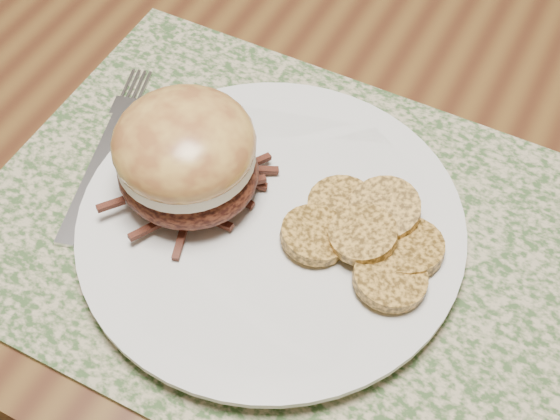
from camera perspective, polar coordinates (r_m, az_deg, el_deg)
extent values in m
plane|color=brown|center=(1.38, -3.15, -8.54)|extent=(3.50, 3.50, 0.00)
cube|color=#37512A|center=(0.57, 0.76, -1.77)|extent=(0.45, 0.33, 0.00)
cylinder|color=silver|center=(0.56, -0.66, -1.22)|extent=(0.26, 0.26, 0.02)
ellipsoid|color=black|center=(0.56, -6.73, 2.86)|extent=(0.12, 0.12, 0.04)
cylinder|color=beige|center=(0.54, -6.93, 4.17)|extent=(0.11, 0.11, 0.01)
ellipsoid|color=#BC8A3D|center=(0.53, -7.04, 4.89)|extent=(0.12, 0.12, 0.05)
cylinder|color=#BE8938|center=(0.56, 4.52, 0.35)|extent=(0.05, 0.05, 0.01)
cylinder|color=#BE8938|center=(0.55, 7.66, 0.08)|extent=(0.06, 0.06, 0.02)
cylinder|color=#BE8938|center=(0.54, 9.06, -2.66)|extent=(0.07, 0.07, 0.02)
cylinder|color=#BE8938|center=(0.54, 2.59, -1.84)|extent=(0.06, 0.06, 0.02)
cylinder|color=#BE8938|center=(0.53, 6.10, -1.78)|extent=(0.06, 0.06, 0.02)
cylinder|color=#BE8938|center=(0.52, 8.06, -4.95)|extent=(0.07, 0.07, 0.01)
cube|color=silver|center=(0.61, -13.40, 2.38)|extent=(0.05, 0.13, 0.00)
cube|color=silver|center=(0.65, -11.22, 7.36)|extent=(0.03, 0.02, 0.00)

